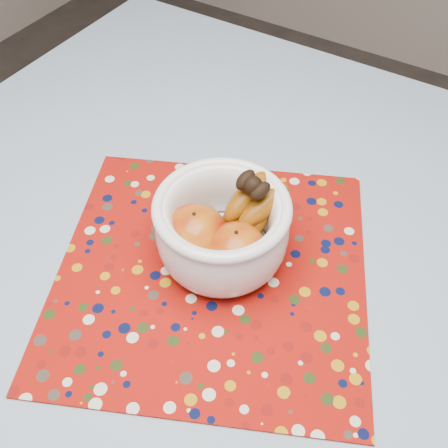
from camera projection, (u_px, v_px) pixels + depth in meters
name	position (u px, v px, depth m)	size (l,w,h in m)	color
table	(224.00, 336.00, 0.78)	(1.20, 1.20, 0.75)	olive
tablecloth	(224.00, 307.00, 0.72)	(1.32, 1.32, 0.01)	#5F849F
placemat	(212.00, 271.00, 0.75)	(0.43, 0.43, 0.00)	#8F0D07
fruit_bowl	(228.00, 226.00, 0.72)	(0.19, 0.19, 0.14)	white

